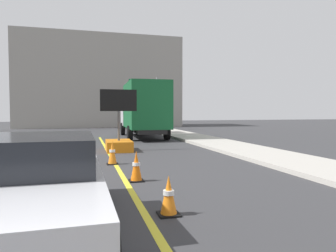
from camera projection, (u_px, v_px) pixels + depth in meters
arrow_board_trailer at (119, 140)px, 13.69m from camera, size 1.60×1.83×2.70m
box_truck at (144, 109)px, 20.36m from camera, size 2.70×7.36×3.52m
pickup_car at (35, 184)px, 4.41m from camera, size 2.02×4.61×1.38m
highway_guide_sign at (149, 94)px, 29.61m from camera, size 2.79×0.28×5.00m
far_building_block at (100, 83)px, 36.07m from camera, size 17.72×7.52×10.05m
traffic_cone_mid_lane at (169, 196)px, 5.18m from camera, size 0.36×0.36×0.67m
traffic_cone_far_lane at (136, 166)px, 7.69m from camera, size 0.36×0.36×0.76m
traffic_cone_curbside at (112, 153)px, 10.16m from camera, size 0.36×0.36×0.78m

